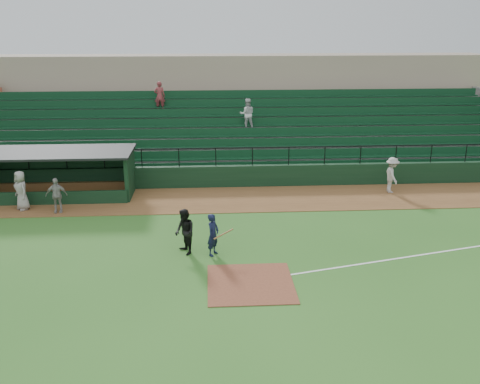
{
  "coord_description": "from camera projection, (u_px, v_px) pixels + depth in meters",
  "views": [
    {
      "loc": [
        -1.36,
        -17.12,
        8.75
      ],
      "look_at": [
        0.0,
        5.0,
        1.4
      ],
      "focal_mm": 38.76,
      "sensor_mm": 36.0,
      "label": 1
    }
  ],
  "objects": [
    {
      "name": "runner",
      "position": [
        392.0,
        175.0,
        27.39
      ],
      "size": [
        0.71,
        1.23,
        1.9
      ],
      "primitive_type": "imported",
      "rotation": [
        0.0,
        0.0,
        1.58
      ],
      "color": "#ADA7A2",
      "rests_on": "warning_track"
    },
    {
      "name": "dugout_player_a",
      "position": [
        56.0,
        195.0,
        24.53
      ],
      "size": [
        1.03,
        0.52,
        1.7
      ],
      "primitive_type": "imported",
      "rotation": [
        0.0,
        0.0,
        0.1
      ],
      "color": "#999490",
      "rests_on": "warning_track"
    },
    {
      "name": "batter_at_plate",
      "position": [
        213.0,
        235.0,
        20.1
      ],
      "size": [
        1.12,
        0.74,
        1.7
      ],
      "color": "black",
      "rests_on": "ground"
    },
    {
      "name": "warning_track",
      "position": [
        236.0,
        199.0,
        26.62
      ],
      "size": [
        40.0,
        4.0,
        0.03
      ],
      "primitive_type": "cube",
      "color": "brown",
      "rests_on": "ground"
    },
    {
      "name": "foul_line",
      "position": [
        446.0,
        251.0,
        20.65
      ],
      "size": [
        17.49,
        4.44,
        0.01
      ],
      "primitive_type": "cube",
      "rotation": [
        0.0,
        0.0,
        0.24
      ],
      "color": "white",
      "rests_on": "ground"
    },
    {
      "name": "ground",
      "position": [
        248.0,
        271.0,
        19.05
      ],
      "size": [
        90.0,
        90.0,
        0.0
      ],
      "primitive_type": "plane",
      "color": "#2B5E1E",
      "rests_on": "ground"
    },
    {
      "name": "dugout_player_b",
      "position": [
        21.0,
        190.0,
        24.87
      ],
      "size": [
        1.08,
        1.11,
        1.93
      ],
      "primitive_type": "imported",
      "rotation": [
        0.0,
        0.0,
        -0.86
      ],
      "color": "#99958F",
      "rests_on": "warning_track"
    },
    {
      "name": "dugout",
      "position": [
        49.0,
        169.0,
        27.12
      ],
      "size": [
        8.9,
        3.2,
        2.42
      ],
      "color": "black",
      "rests_on": "ground"
    },
    {
      "name": "umpire",
      "position": [
        185.0,
        232.0,
        20.19
      ],
      "size": [
        1.0,
        1.1,
        1.83
      ],
      "primitive_type": "imported",
      "rotation": [
        0.0,
        0.0,
        -1.13
      ],
      "color": "black",
      "rests_on": "ground"
    },
    {
      "name": "home_plate_dirt",
      "position": [
        251.0,
        283.0,
        18.1
      ],
      "size": [
        3.0,
        3.0,
        0.03
      ],
      "primitive_type": "cube",
      "color": "brown",
      "rests_on": "ground"
    },
    {
      "name": "stadium_structure",
      "position": [
        229.0,
        124.0,
        33.92
      ],
      "size": [
        38.0,
        13.08,
        6.4
      ],
      "color": "black",
      "rests_on": "ground"
    }
  ]
}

